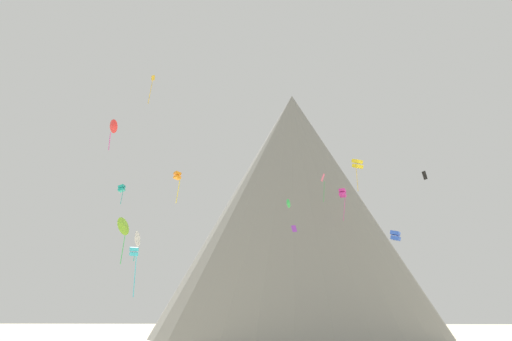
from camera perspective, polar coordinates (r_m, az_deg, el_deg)
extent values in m
cone|color=gray|center=(107.38, 4.64, -4.46)|extent=(63.82, 63.82, 55.15)
cone|color=gray|center=(105.30, 8.18, -11.63)|extent=(22.67, 22.67, 27.86)
cone|color=gray|center=(100.99, 7.55, -10.60)|extent=(40.27, 40.27, 30.82)
cube|color=blue|center=(64.57, 16.40, -7.78)|extent=(1.51, 1.47, 0.73)
cube|color=blue|center=(64.66, 16.36, -7.22)|extent=(1.51, 1.47, 0.73)
cube|color=#E5668C|center=(85.93, 8.02, -0.85)|extent=(0.82, 0.56, 1.43)
cylinder|color=green|center=(85.27, 8.15, -2.52)|extent=(0.35, 0.11, 3.76)
cube|color=yellow|center=(84.12, 12.09, 0.50)|extent=(1.98, 2.01, 1.05)
cube|color=yellow|center=(84.38, 12.05, 1.07)|extent=(1.98, 2.01, 1.05)
cylinder|color=gold|center=(83.42, 12.03, -1.07)|extent=(0.20, 0.27, 4.17)
cube|color=black|center=(90.75, 19.57, -0.55)|extent=(0.82, 0.78, 1.55)
cube|color=teal|center=(88.55, -15.83, -2.24)|extent=(1.19, 1.10, 0.74)
cube|color=teal|center=(88.68, -15.80, -1.89)|extent=(1.19, 1.10, 0.74)
cylinder|color=teal|center=(88.16, -15.81, -3.17)|extent=(0.23, 0.45, 2.46)
cube|color=purple|center=(80.19, 4.58, -6.96)|extent=(1.03, 0.62, 1.24)
cone|color=#8CD133|center=(60.38, -15.56, -6.43)|extent=(1.42, 2.42, 2.27)
cylinder|color=green|center=(59.94, -15.70, -9.13)|extent=(0.55, 0.57, 3.40)
cone|color=red|center=(67.95, -16.78, 5.11)|extent=(1.91, 1.74, 1.89)
cylinder|color=#D1339E|center=(67.28, -17.16, 3.36)|extent=(0.16, 0.16, 2.48)
cone|color=green|center=(68.29, 3.80, -3.98)|extent=(0.99, 1.43, 1.34)
cone|color=white|center=(63.29, -14.18, -7.99)|extent=(0.55, 2.06, 2.05)
cylinder|color=teal|center=(63.06, -14.34, -9.69)|extent=(0.32, 0.33, 1.75)
cube|color=#33BCDB|center=(53.89, -14.46, -9.66)|extent=(1.17, 1.20, 0.54)
cube|color=#33BCDB|center=(53.95, -14.42, -9.12)|extent=(1.17, 1.20, 0.54)
cylinder|color=#33BCDB|center=(53.58, -14.33, -12.18)|extent=(0.13, 0.18, 4.35)
cube|color=orange|center=(62.17, -9.43, -0.82)|extent=(1.12, 1.12, 0.50)
cube|color=orange|center=(62.31, -9.41, -0.37)|extent=(1.12, 1.12, 0.50)
cylinder|color=yellow|center=(61.66, -9.33, -2.43)|extent=(0.52, 0.32, 3.24)
cube|color=gold|center=(74.76, -12.24, 10.81)|extent=(0.57, 0.31, 0.82)
cylinder|color=gold|center=(73.78, -12.56, 9.16)|extent=(0.45, 0.31, 3.93)
cube|color=#D1339E|center=(86.30, 10.35, -2.89)|extent=(1.46, 1.51, 0.76)
cube|color=#D1339E|center=(86.47, 10.33, -2.43)|extent=(1.46, 1.51, 0.76)
cylinder|color=#D1339E|center=(85.78, 10.55, -4.49)|extent=(0.64, 0.25, 4.43)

